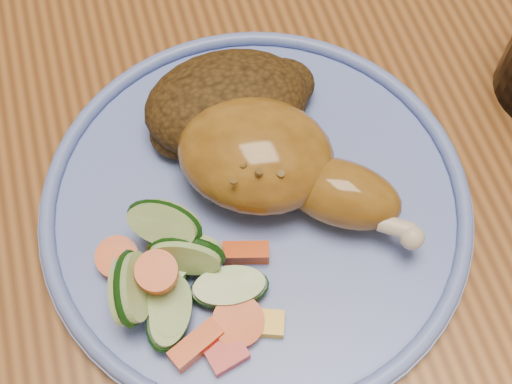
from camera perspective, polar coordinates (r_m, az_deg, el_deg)
The scene contains 7 objects.
ground at distance 1.22m, azimuth 2.61°, elevation -10.82°, with size 4.00×4.00×0.00m, color brown.
dining_table at distance 0.62m, azimuth 5.13°, elevation 7.58°, with size 0.90×1.40×0.75m.
plate at distance 0.46m, azimuth -0.00°, elevation -1.22°, with size 0.28×0.28×0.01m, color #637CD2.
plate_rim at distance 0.45m, azimuth -0.00°, elevation -0.59°, with size 0.27×0.27×0.01m, color #637CD2.
chicken_leg at distance 0.44m, azimuth 1.64°, elevation 2.25°, with size 0.15×0.14×0.05m.
rice_pilaf at distance 0.47m, azimuth -2.09°, elevation 7.11°, with size 0.12×0.08×0.05m.
vegetable_pile at distance 0.42m, azimuth -6.41°, elevation -7.14°, with size 0.11×0.12×0.05m.
Camera 1 is at (-0.15, -0.33, 1.17)m, focal length 50.00 mm.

